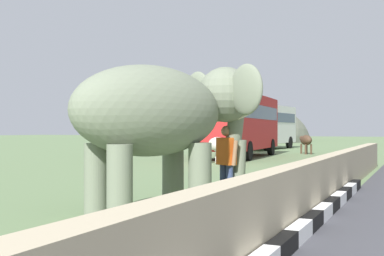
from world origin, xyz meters
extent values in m
cube|color=black|center=(0.10, 3.95, 0.12)|extent=(0.90, 0.20, 0.24)
cube|color=white|center=(1.00, 3.95, 0.12)|extent=(0.90, 0.20, 0.24)
cube|color=black|center=(1.90, 3.95, 0.12)|extent=(0.90, 0.20, 0.24)
cube|color=white|center=(2.80, 3.95, 0.12)|extent=(0.90, 0.20, 0.24)
cube|color=black|center=(3.70, 3.95, 0.12)|extent=(0.90, 0.20, 0.24)
cube|color=white|center=(4.60, 3.95, 0.12)|extent=(0.90, 0.20, 0.24)
cube|color=black|center=(5.50, 3.95, 0.12)|extent=(0.90, 0.20, 0.24)
cube|color=white|center=(6.40, 3.95, 0.12)|extent=(0.90, 0.20, 0.24)
cube|color=black|center=(7.30, 3.95, 0.12)|extent=(0.90, 0.20, 0.24)
cube|color=tan|center=(2.00, 4.25, 0.50)|extent=(28.00, 0.36, 1.00)
cylinder|color=slate|center=(2.93, 6.96, 0.66)|extent=(0.44, 0.44, 1.32)
cylinder|color=slate|center=(2.51, 6.17, 0.66)|extent=(0.44, 0.44, 1.32)
cylinder|color=slate|center=(1.43, 7.76, 0.66)|extent=(0.44, 0.44, 1.32)
cylinder|color=slate|center=(1.01, 6.96, 0.66)|extent=(0.44, 0.44, 1.32)
ellipsoid|color=slate|center=(1.97, 6.96, 1.92)|extent=(3.49, 2.86, 1.70)
sphere|color=slate|center=(3.63, 6.09, 2.30)|extent=(1.16, 1.16, 1.16)
ellipsoid|color=#D84C8C|center=(3.88, 5.96, 2.45)|extent=(0.62, 0.73, 0.44)
ellipsoid|color=slate|center=(3.86, 6.85, 2.35)|extent=(0.63, 0.91, 1.00)
ellipsoid|color=slate|center=(3.13, 5.47, 2.35)|extent=(0.63, 0.91, 1.00)
cylinder|color=slate|center=(3.88, 5.96, 1.75)|extent=(0.53, 0.59, 0.99)
cylinder|color=slate|center=(3.98, 5.90, 0.95)|extent=(0.37, 0.39, 0.81)
cone|color=beige|center=(3.96, 6.23, 1.85)|extent=(0.39, 0.57, 0.22)
cone|color=beige|center=(3.70, 5.74, 1.85)|extent=(0.39, 0.57, 0.22)
cylinder|color=navy|center=(3.86, 6.23, 0.41)|extent=(0.15, 0.15, 0.82)
cylinder|color=navy|center=(3.77, 6.05, 0.41)|extent=(0.15, 0.15, 0.82)
cube|color=#D85919|center=(3.81, 6.14, 1.11)|extent=(0.39, 0.47, 0.58)
cylinder|color=#9E7251|center=(3.93, 6.37, 1.08)|extent=(0.14, 0.15, 0.53)
cylinder|color=#9E7251|center=(3.70, 5.91, 1.08)|extent=(0.15, 0.19, 0.53)
sphere|color=#9E7251|center=(3.81, 6.14, 1.54)|extent=(0.23, 0.23, 0.23)
cube|color=#B21E1E|center=(20.12, 11.66, 2.00)|extent=(9.29, 3.25, 3.00)
cube|color=#3F5160|center=(20.12, 11.66, 2.54)|extent=(8.57, 3.23, 0.76)
cylinder|color=black|center=(22.93, 13.05, 0.50)|extent=(1.02, 0.38, 1.00)
cylinder|color=black|center=(23.12, 10.76, 0.50)|extent=(1.02, 0.38, 1.00)
cylinder|color=black|center=(17.11, 12.56, 0.50)|extent=(1.02, 0.38, 1.00)
cylinder|color=black|center=(17.31, 10.27, 0.50)|extent=(1.02, 0.38, 1.00)
cube|color=silver|center=(31.62, 13.73, 2.00)|extent=(8.68, 3.03, 3.00)
cube|color=#3F5160|center=(31.62, 13.73, 2.54)|extent=(8.00, 3.02, 0.76)
cylinder|color=black|center=(34.42, 14.71, 0.50)|extent=(1.02, 0.36, 1.00)
cylinder|color=black|center=(34.28, 12.41, 0.50)|extent=(1.02, 0.36, 1.00)
cylinder|color=black|center=(28.96, 15.05, 0.50)|extent=(1.02, 0.36, 1.00)
cylinder|color=black|center=(28.82, 12.75, 0.50)|extent=(1.02, 0.36, 1.00)
cylinder|color=beige|center=(14.79, 10.45, 0.33)|extent=(0.12, 0.12, 0.65)
cylinder|color=beige|center=(14.50, 10.67, 0.33)|extent=(0.12, 0.12, 0.65)
cylinder|color=beige|center=(15.33, 11.16, 0.33)|extent=(0.12, 0.12, 0.65)
cylinder|color=beige|center=(15.05, 11.38, 0.33)|extent=(0.12, 0.12, 0.65)
ellipsoid|color=beige|center=(14.92, 10.92, 0.90)|extent=(1.39, 1.56, 0.66)
ellipsoid|color=beige|center=(14.35, 10.18, 1.00)|extent=(0.45, 0.48, 0.32)
cylinder|color=#473323|center=(25.70, 9.47, 0.33)|extent=(0.12, 0.12, 0.65)
cylinder|color=#473323|center=(25.89, 9.16, 0.33)|extent=(0.12, 0.12, 0.65)
cylinder|color=#473323|center=(24.93, 9.02, 0.33)|extent=(0.12, 0.12, 0.65)
cylinder|color=#473323|center=(25.11, 8.71, 0.33)|extent=(0.12, 0.12, 0.65)
ellipsoid|color=#473323|center=(25.41, 9.09, 0.90)|extent=(1.60, 1.28, 0.66)
ellipsoid|color=#473323|center=(26.21, 9.56, 1.00)|extent=(0.48, 0.43, 0.32)
ellipsoid|color=#646857|center=(55.00, 26.96, 0.00)|extent=(29.09, 23.27, 12.51)
camera|label=1|loc=(-5.72, 2.40, 1.57)|focal=44.93mm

